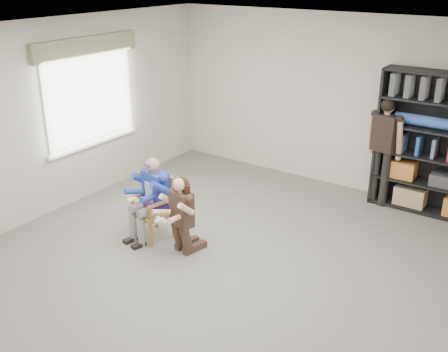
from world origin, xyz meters
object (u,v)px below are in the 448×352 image
Objects in this scene: standing_man at (383,153)px; armchair at (152,207)px; kneeling_woman at (180,216)px; seated_man at (152,198)px; bookshelf at (440,146)px.

armchair is at bearing -114.56° from standing_man.
kneeling_woman is 3.32m from standing_man.
seated_man is at bearing -179.13° from kneeling_woman.
kneeling_woman is 3.86m from bookshelf.
seated_man is (0.00, 0.00, 0.13)m from armchair.
armchair is 0.60m from kneeling_woman.
kneeling_woman is 0.63× the size of standing_man.
bookshelf is at bearing 57.66° from seated_man.
bookshelf is at bearing 22.54° from standing_man.
kneeling_woman is (0.58, -0.12, -0.05)m from seated_man.
standing_man is (2.14, 2.79, 0.26)m from seated_man.
bookshelf reaches higher than kneeling_woman.
seated_man reaches higher than armchair.
standing_man is at bearing 64.99° from seated_man.
seated_man is 0.69× the size of standing_man.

